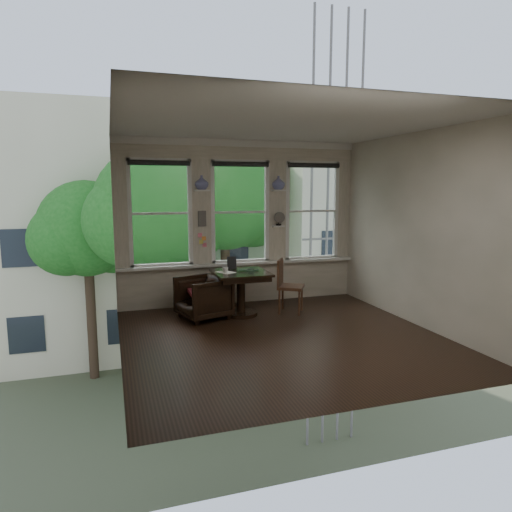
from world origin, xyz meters
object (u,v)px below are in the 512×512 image
object	(u,v)px
table	(241,293)
laptop	(249,271)
side_chair_right	(291,286)
armchair_left	(203,298)
mug	(225,270)

from	to	relation	value
table	laptop	size ratio (longest dim) A/B	2.57
table	laptop	bearing A→B (deg)	-25.36
side_chair_right	table	bearing A→B (deg)	114.44
table	laptop	distance (m)	0.41
side_chair_right	laptop	xyz separation A→B (m)	(-0.74, 0.04, 0.30)
side_chair_right	laptop	size ratio (longest dim) A/B	2.62
table	laptop	world-z (taller)	laptop
armchair_left	laptop	distance (m)	0.88
table	mug	world-z (taller)	mug
armchair_left	mug	xyz separation A→B (m)	(0.37, -0.03, 0.45)
table	side_chair_right	bearing A→B (deg)	-6.37
armchair_left	side_chair_right	size ratio (longest dim) A/B	0.84
mug	table	bearing A→B (deg)	6.69
table	armchair_left	distance (m)	0.65
armchair_left	table	bearing A→B (deg)	74.12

